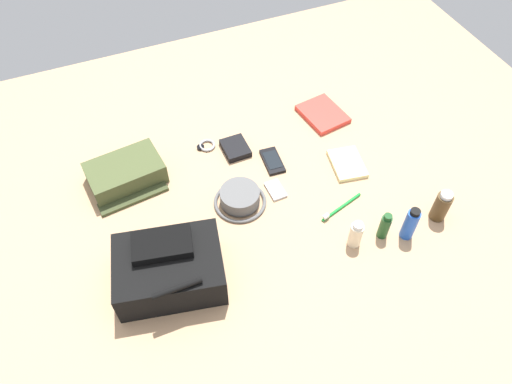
{
  "coord_description": "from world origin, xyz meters",
  "views": [
    {
      "loc": [
        0.39,
        0.94,
        1.32
      ],
      "look_at": [
        0.0,
        0.0,
        0.04
      ],
      "focal_mm": 33.97,
      "sensor_mm": 36.0,
      "label": 1
    }
  ],
  "objects_px": {
    "paperback_novel": "(323,114)",
    "wristwatch": "(206,146)",
    "shampoo_bottle": "(385,226)",
    "media_player": "(276,190)",
    "toothbrush": "(339,208)",
    "bucket_hat": "(240,198)",
    "notepad": "(347,164)",
    "cologne_bottle": "(441,206)",
    "lotion_bottle": "(356,234)",
    "deodorant_spray": "(410,224)",
    "backpack": "(169,268)",
    "toiletry_pouch": "(126,174)",
    "cell_phone": "(272,161)",
    "wallet": "(235,148)"
  },
  "relations": [
    {
      "from": "notepad",
      "to": "cologne_bottle",
      "type": "bearing_deg",
      "value": 127.04
    },
    {
      "from": "paperback_novel",
      "to": "cell_phone",
      "type": "distance_m",
      "value": 0.32
    },
    {
      "from": "backpack",
      "to": "lotion_bottle",
      "type": "distance_m",
      "value": 0.59
    },
    {
      "from": "bucket_hat",
      "to": "shampoo_bottle",
      "type": "height_order",
      "value": "shampoo_bottle"
    },
    {
      "from": "wristwatch",
      "to": "toothbrush",
      "type": "height_order",
      "value": "toothbrush"
    },
    {
      "from": "cell_phone",
      "to": "shampoo_bottle",
      "type": "bearing_deg",
      "value": 114.91
    },
    {
      "from": "cologne_bottle",
      "to": "paperback_novel",
      "type": "distance_m",
      "value": 0.6
    },
    {
      "from": "toiletry_pouch",
      "to": "notepad",
      "type": "height_order",
      "value": "toiletry_pouch"
    },
    {
      "from": "toiletry_pouch",
      "to": "shampoo_bottle",
      "type": "distance_m",
      "value": 0.9
    },
    {
      "from": "lotion_bottle",
      "to": "toothbrush",
      "type": "height_order",
      "value": "lotion_bottle"
    },
    {
      "from": "toothbrush",
      "to": "notepad",
      "type": "height_order",
      "value": "toothbrush"
    },
    {
      "from": "wristwatch",
      "to": "shampoo_bottle",
      "type": "bearing_deg",
      "value": 123.73
    },
    {
      "from": "media_player",
      "to": "notepad",
      "type": "distance_m",
      "value": 0.29
    },
    {
      "from": "cologne_bottle",
      "to": "notepad",
      "type": "relative_size",
      "value": 0.81
    },
    {
      "from": "paperback_novel",
      "to": "wristwatch",
      "type": "distance_m",
      "value": 0.48
    },
    {
      "from": "cell_phone",
      "to": "cologne_bottle",
      "type": "bearing_deg",
      "value": 133.2
    },
    {
      "from": "backpack",
      "to": "wristwatch",
      "type": "height_order",
      "value": "backpack"
    },
    {
      "from": "deodorant_spray",
      "to": "media_player",
      "type": "xyz_separation_m",
      "value": [
        0.32,
        -0.33,
        -0.06
      ]
    },
    {
      "from": "deodorant_spray",
      "to": "toothbrush",
      "type": "relative_size",
      "value": 0.77
    },
    {
      "from": "media_player",
      "to": "toothbrush",
      "type": "distance_m",
      "value": 0.23
    },
    {
      "from": "backpack",
      "to": "media_player",
      "type": "relative_size",
      "value": 4.14
    },
    {
      "from": "media_player",
      "to": "notepad",
      "type": "height_order",
      "value": "notepad"
    },
    {
      "from": "paperback_novel",
      "to": "notepad",
      "type": "xyz_separation_m",
      "value": [
        0.04,
        0.27,
        -0.0
      ]
    },
    {
      "from": "media_player",
      "to": "toothbrush",
      "type": "xyz_separation_m",
      "value": [
        -0.17,
        0.16,
        0.0
      ]
    },
    {
      "from": "toothbrush",
      "to": "lotion_bottle",
      "type": "bearing_deg",
      "value": 80.35
    },
    {
      "from": "shampoo_bottle",
      "to": "notepad",
      "type": "relative_size",
      "value": 0.72
    },
    {
      "from": "shampoo_bottle",
      "to": "paperback_novel",
      "type": "height_order",
      "value": "shampoo_bottle"
    },
    {
      "from": "paperback_novel",
      "to": "wristwatch",
      "type": "relative_size",
      "value": 2.85
    },
    {
      "from": "bucket_hat",
      "to": "notepad",
      "type": "xyz_separation_m",
      "value": [
        -0.42,
        -0.01,
        -0.02
      ]
    },
    {
      "from": "deodorant_spray",
      "to": "paperback_novel",
      "type": "bearing_deg",
      "value": -91.18
    },
    {
      "from": "toothbrush",
      "to": "notepad",
      "type": "xyz_separation_m",
      "value": [
        -0.12,
        -0.17,
        0.0
      ]
    },
    {
      "from": "backpack",
      "to": "wristwatch",
      "type": "bearing_deg",
      "value": -119.49
    },
    {
      "from": "cologne_bottle",
      "to": "cell_phone",
      "type": "relative_size",
      "value": 0.94
    },
    {
      "from": "cologne_bottle",
      "to": "toothbrush",
      "type": "distance_m",
      "value": 0.33
    },
    {
      "from": "deodorant_spray",
      "to": "wristwatch",
      "type": "bearing_deg",
      "value": -53.08
    },
    {
      "from": "wallet",
      "to": "notepad",
      "type": "relative_size",
      "value": 0.73
    },
    {
      "from": "backpack",
      "to": "wristwatch",
      "type": "relative_size",
      "value": 4.98
    },
    {
      "from": "cologne_bottle",
      "to": "deodorant_spray",
      "type": "distance_m",
      "value": 0.14
    },
    {
      "from": "deodorant_spray",
      "to": "wallet",
      "type": "xyz_separation_m",
      "value": [
        0.38,
        -0.57,
        -0.05
      ]
    },
    {
      "from": "toiletry_pouch",
      "to": "cologne_bottle",
      "type": "bearing_deg",
      "value": 149.09
    },
    {
      "from": "cologne_bottle",
      "to": "shampoo_bottle",
      "type": "distance_m",
      "value": 0.21
    },
    {
      "from": "toiletry_pouch",
      "to": "deodorant_spray",
      "type": "height_order",
      "value": "deodorant_spray"
    },
    {
      "from": "lotion_bottle",
      "to": "toothbrush",
      "type": "relative_size",
      "value": 0.61
    },
    {
      "from": "toothbrush",
      "to": "deodorant_spray",
      "type": "bearing_deg",
      "value": 130.64
    },
    {
      "from": "cologne_bottle",
      "to": "deodorant_spray",
      "type": "xyz_separation_m",
      "value": [
        0.14,
        0.02,
        0.01
      ]
    },
    {
      "from": "notepad",
      "to": "toiletry_pouch",
      "type": "bearing_deg",
      "value": -7.36
    },
    {
      "from": "cell_phone",
      "to": "media_player",
      "type": "relative_size",
      "value": 1.51
    },
    {
      "from": "cologne_bottle",
      "to": "shampoo_bottle",
      "type": "height_order",
      "value": "cologne_bottle"
    },
    {
      "from": "cologne_bottle",
      "to": "paperback_novel",
      "type": "bearing_deg",
      "value": -77.99
    },
    {
      "from": "paperback_novel",
      "to": "toiletry_pouch",
      "type": "bearing_deg",
      "value": 2.55
    }
  ]
}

